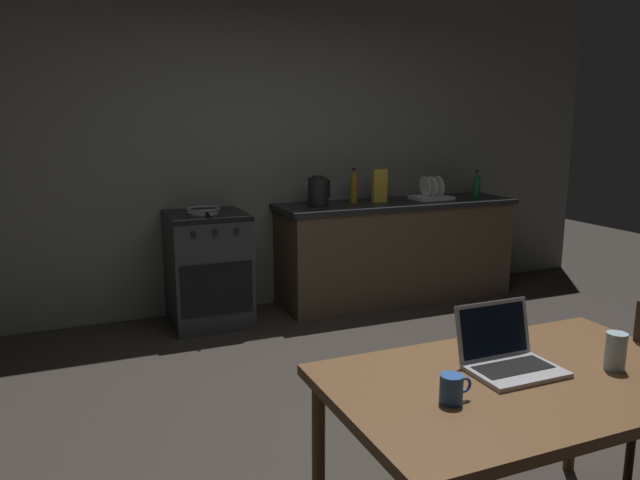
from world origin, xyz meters
TOP-DOWN VIEW (x-y plane):
  - ground_plane at (0.00, 0.00)m, footprint 12.00×12.00m
  - back_wall at (0.30, 2.57)m, footprint 6.40×0.10m
  - kitchen_counter at (1.22, 2.22)m, footprint 2.16×0.64m
  - stove_oven at (-0.47, 2.22)m, footprint 0.60×0.62m
  - dining_table at (-0.03, -0.83)m, footprint 1.39×0.82m
  - laptop at (-0.03, -0.76)m, footprint 0.32×0.27m
  - electric_kettle at (0.47, 2.22)m, footprint 0.19×0.17m
  - bottle at (2.04, 2.17)m, footprint 0.07×0.07m
  - frying_pan at (-0.49, 2.19)m, footprint 0.26×0.43m
  - coffee_mug at (-0.37, -0.90)m, footprint 0.11×0.07m
  - drinking_glass at (0.32, -0.91)m, footprint 0.07×0.07m
  - cereal_box at (1.06, 2.24)m, footprint 0.13×0.05m
  - dish_rack at (1.58, 2.22)m, footprint 0.34×0.26m
  - bottle_b at (0.84, 2.30)m, footprint 0.07×0.07m

SIDE VIEW (x-z plane):
  - ground_plane at x=0.00m, z-range 0.00..0.00m
  - stove_oven at x=-0.47m, z-range 0.00..0.89m
  - kitchen_counter at x=1.22m, z-range 0.00..0.89m
  - dining_table at x=-0.03m, z-range 0.29..1.01m
  - laptop at x=-0.03m, z-range 0.65..0.87m
  - coffee_mug at x=-0.37m, z-range 0.72..0.81m
  - drinking_glass at x=0.32m, z-range 0.72..0.85m
  - frying_pan at x=-0.49m, z-range 0.89..0.93m
  - dish_rack at x=1.58m, z-range 0.83..1.04m
  - bottle at x=2.04m, z-range 0.88..1.13m
  - electric_kettle at x=0.47m, z-range 0.88..1.14m
  - bottle_b at x=0.84m, z-range 0.88..1.18m
  - cereal_box at x=1.06m, z-range 0.89..1.17m
  - back_wall at x=0.30m, z-range 0.00..2.82m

